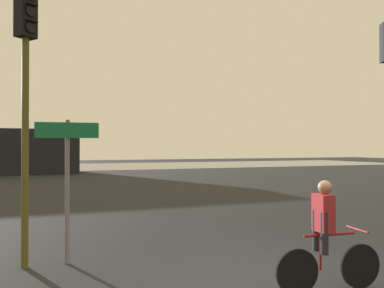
% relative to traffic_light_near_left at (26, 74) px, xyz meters
% --- Properties ---
extents(ground_plane, '(120.00, 120.00, 0.00)m').
position_rel_traffic_light_near_left_xyz_m(ground_plane, '(3.67, -2.26, -3.40)').
color(ground_plane, black).
extents(water_strip, '(80.00, 16.00, 0.01)m').
position_rel_traffic_light_near_left_xyz_m(water_strip, '(3.67, 35.93, -3.39)').
color(water_strip, slate).
rests_on(water_strip, ground).
extents(traffic_light_near_left, '(0.41, 0.42, 4.93)m').
position_rel_traffic_light_near_left_xyz_m(traffic_light_near_left, '(0.00, 0.00, 0.00)').
color(traffic_light_near_left, '#4C4719').
rests_on(traffic_light_near_left, ground).
extents(direction_sign_post, '(1.10, 0.17, 2.60)m').
position_rel_traffic_light_near_left_xyz_m(direction_sign_post, '(0.70, -0.05, -1.70)').
color(direction_sign_post, slate).
rests_on(direction_sign_post, ground).
extents(cyclist, '(1.71, 0.46, 1.62)m').
position_rel_traffic_light_near_left_xyz_m(cyclist, '(4.15, -2.77, -2.58)').
color(cyclist, black).
rests_on(cyclist, ground).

